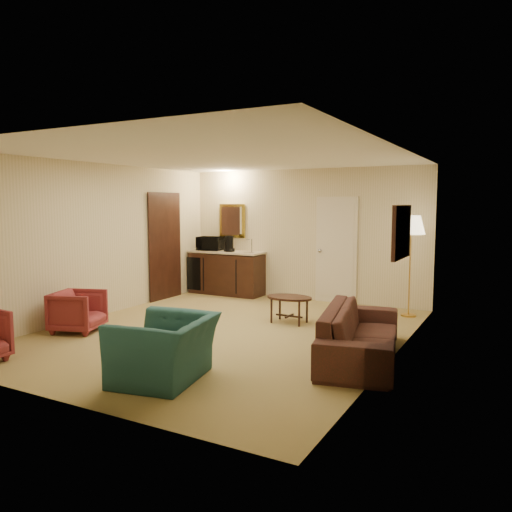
{
  "coord_description": "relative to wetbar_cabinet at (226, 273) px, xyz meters",
  "views": [
    {
      "loc": [
        3.88,
        -6.21,
        1.92
      ],
      "look_at": [
        0.26,
        0.5,
        1.12
      ],
      "focal_mm": 35.0,
      "sensor_mm": 36.0,
      "label": 1
    }
  ],
  "objects": [
    {
      "name": "microwave",
      "position": [
        -0.39,
        -0.03,
        0.64
      ],
      "size": [
        0.56,
        0.36,
        0.36
      ],
      "primitive_type": "imported",
      "rotation": [
        0.0,
        0.0,
        0.13
      ],
      "color": "black",
      "rests_on": "wetbar_cabinet"
    },
    {
      "name": "ground",
      "position": [
        1.65,
        -2.72,
        -0.46
      ],
      "size": [
        6.0,
        6.0,
        0.0
      ],
      "primitive_type": "plane",
      "color": "#9B834F",
      "rests_on": "ground"
    },
    {
      "name": "coffee_table",
      "position": [
        2.25,
        -1.72,
        -0.24
      ],
      "size": [
        0.76,
        0.52,
        0.43
      ],
      "primitive_type": "cube",
      "rotation": [
        0.0,
        0.0,
        -0.02
      ],
      "color": "black",
      "rests_on": "ground"
    },
    {
      "name": "coffee_maker",
      "position": [
        0.12,
        -0.08,
        0.63
      ],
      "size": [
        0.23,
        0.23,
        0.33
      ],
      "primitive_type": "cylinder",
      "rotation": [
        0.0,
        0.0,
        0.34
      ],
      "color": "black",
      "rests_on": "wetbar_cabinet"
    },
    {
      "name": "rose_chair_near",
      "position": [
        -0.32,
        -3.73,
        -0.12
      ],
      "size": [
        0.81,
        0.83,
        0.68
      ],
      "primitive_type": "imported",
      "rotation": [
        0.0,
        0.0,
        1.92
      ],
      "color": "maroon",
      "rests_on": "ground"
    },
    {
      "name": "room_walls",
      "position": [
        1.55,
        -1.95,
        1.26
      ],
      "size": [
        5.02,
        6.01,
        2.61
      ],
      "color": "beige",
      "rests_on": "ground"
    },
    {
      "name": "wetbar_cabinet",
      "position": [
        0.0,
        0.0,
        0.0
      ],
      "size": [
        1.64,
        0.58,
        0.92
      ],
      "primitive_type": "cube",
      "color": "black",
      "rests_on": "ground"
    },
    {
      "name": "teal_armchair",
      "position": [
        2.15,
        -4.76,
        0.0
      ],
      "size": [
        0.88,
        1.17,
        0.93
      ],
      "primitive_type": "imported",
      "rotation": [
        0.0,
        0.0,
        -1.38
      ],
      "color": "#1F4A4D",
      "rests_on": "ground"
    },
    {
      "name": "floor_lamp",
      "position": [
        3.85,
        -0.32,
        0.41
      ],
      "size": [
        0.6,
        0.6,
        1.73
      ],
      "primitive_type": "cube",
      "rotation": [
        0.0,
        0.0,
        0.4
      ],
      "color": "#BC923E",
      "rests_on": "ground"
    },
    {
      "name": "sofa",
      "position": [
        3.8,
        -2.98,
        -0.03
      ],
      "size": [
        1.07,
        2.27,
        0.86
      ],
      "primitive_type": "imported",
      "rotation": [
        0.0,
        0.0,
        1.78
      ],
      "color": "black",
      "rests_on": "ground"
    },
    {
      "name": "waste_bin",
      "position": [
        0.65,
        -0.07,
        -0.3
      ],
      "size": [
        0.3,
        0.3,
        0.32
      ],
      "primitive_type": "cylinder",
      "rotation": [
        0.0,
        0.0,
        -0.19
      ],
      "color": "black",
      "rests_on": "ground"
    }
  ]
}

